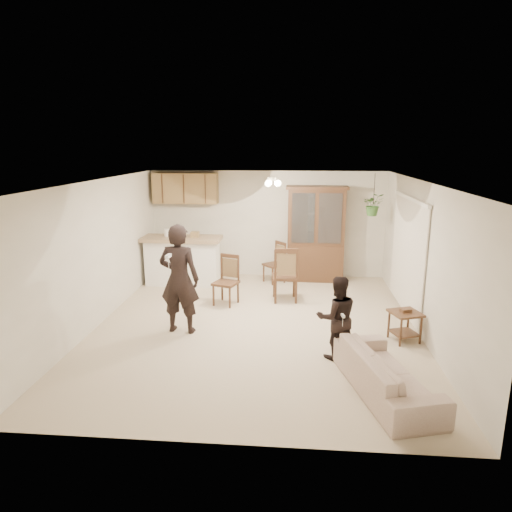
# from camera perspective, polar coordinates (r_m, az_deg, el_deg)

# --- Properties ---
(floor) EXTENTS (6.50, 6.50, 0.00)m
(floor) POSITION_cam_1_polar(r_m,az_deg,el_deg) (8.05, -0.06, -8.75)
(floor) COLOR #BFB390
(floor) RESTS_ON ground
(ceiling) EXTENTS (5.50, 6.50, 0.02)m
(ceiling) POSITION_cam_1_polar(r_m,az_deg,el_deg) (7.46, -0.06, 9.29)
(ceiling) COLOR silver
(ceiling) RESTS_ON wall_back
(wall_back) EXTENTS (5.50, 0.02, 2.50)m
(wall_back) POSITION_cam_1_polar(r_m,az_deg,el_deg) (10.83, 1.42, 4.00)
(wall_back) COLOR silver
(wall_back) RESTS_ON ground
(wall_front) EXTENTS (5.50, 0.02, 2.50)m
(wall_front) POSITION_cam_1_polar(r_m,az_deg,el_deg) (4.59, -3.62, -9.73)
(wall_front) COLOR silver
(wall_front) RESTS_ON ground
(wall_left) EXTENTS (0.02, 6.50, 2.50)m
(wall_left) POSITION_cam_1_polar(r_m,az_deg,el_deg) (8.35, -19.21, 0.31)
(wall_left) COLOR silver
(wall_left) RESTS_ON ground
(wall_right) EXTENTS (0.02, 6.50, 2.50)m
(wall_right) POSITION_cam_1_polar(r_m,az_deg,el_deg) (7.92, 20.18, -0.47)
(wall_right) COLOR silver
(wall_right) RESTS_ON ground
(breakfast_bar) EXTENTS (1.60, 0.55, 1.00)m
(breakfast_bar) POSITION_cam_1_polar(r_m,az_deg,el_deg) (10.40, -9.14, -0.81)
(breakfast_bar) COLOR white
(breakfast_bar) RESTS_ON floor
(bar_top) EXTENTS (1.75, 0.70, 0.08)m
(bar_top) POSITION_cam_1_polar(r_m,az_deg,el_deg) (10.28, -9.25, 2.16)
(bar_top) COLOR #A08260
(bar_top) RESTS_ON breakfast_bar
(upper_cabinets) EXTENTS (1.50, 0.34, 0.70)m
(upper_cabinets) POSITION_cam_1_polar(r_m,az_deg,el_deg) (10.83, -8.80, 8.38)
(upper_cabinets) COLOR olive
(upper_cabinets) RESTS_ON wall_back
(vertical_blinds) EXTENTS (0.06, 2.30, 2.10)m
(vertical_blinds) POSITION_cam_1_polar(r_m,az_deg,el_deg) (8.79, 18.36, 0.01)
(vertical_blinds) COLOR silver
(vertical_blinds) RESTS_ON wall_right
(ceiling_fixture) EXTENTS (0.36, 0.36, 0.20)m
(ceiling_fixture) POSITION_cam_1_polar(r_m,az_deg,el_deg) (8.65, 1.97, 9.22)
(ceiling_fixture) COLOR #FEF1BE
(ceiling_fixture) RESTS_ON ceiling
(hanging_plant) EXTENTS (0.43, 0.37, 0.48)m
(hanging_plant) POSITION_cam_1_polar(r_m,az_deg,el_deg) (10.03, 14.46, 6.25)
(hanging_plant) COLOR #295A24
(hanging_plant) RESTS_ON ceiling
(plant_cord) EXTENTS (0.01, 0.01, 0.65)m
(plant_cord) POSITION_cam_1_polar(r_m,az_deg,el_deg) (9.99, 14.57, 8.10)
(plant_cord) COLOR black
(plant_cord) RESTS_ON ceiling
(sofa) EXTENTS (1.19, 2.00, 0.73)m
(sofa) POSITION_cam_1_polar(r_m,az_deg,el_deg) (6.12, 16.02, -13.12)
(sofa) COLOR beige
(sofa) RESTS_ON floor
(adult) EXTENTS (0.70, 0.50, 1.80)m
(adult) POSITION_cam_1_polar(r_m,az_deg,el_deg) (7.65, -9.56, -3.01)
(adult) COLOR black
(adult) RESTS_ON floor
(child) EXTENTS (0.74, 0.62, 1.35)m
(child) POSITION_cam_1_polar(r_m,az_deg,el_deg) (6.79, 10.09, -7.21)
(child) COLOR black
(child) RESTS_ON floor
(china_hutch) EXTENTS (1.39, 0.56, 2.18)m
(china_hutch) POSITION_cam_1_polar(r_m,az_deg,el_deg) (10.56, 7.48, 2.68)
(china_hutch) COLOR #3A2015
(china_hutch) RESTS_ON floor
(side_table) EXTENTS (0.57, 0.57, 0.54)m
(side_table) POSITION_cam_1_polar(r_m,az_deg,el_deg) (7.77, 18.08, -8.30)
(side_table) COLOR #3A2015
(side_table) RESTS_ON floor
(chair_bar) EXTENTS (0.55, 0.55, 0.98)m
(chair_bar) POSITION_cam_1_polar(r_m,az_deg,el_deg) (9.04, -3.79, -4.36)
(chair_bar) COLOR #3A2015
(chair_bar) RESTS_ON floor
(chair_hutch_left) EXTENTS (0.58, 0.58, 0.93)m
(chair_hutch_left) POSITION_cam_1_polar(r_m,az_deg,el_deg) (10.46, 2.28, -1.90)
(chair_hutch_left) COLOR #3A2015
(chair_hutch_left) RESTS_ON floor
(chair_hutch_right) EXTENTS (0.55, 0.55, 1.12)m
(chair_hutch_right) POSITION_cam_1_polar(r_m,az_deg,el_deg) (9.25, 3.64, -3.66)
(chair_hutch_right) COLOR #3A2015
(chair_hutch_right) RESTS_ON floor
(controller_adult) EXTENTS (0.07, 0.16, 0.05)m
(controller_adult) POSITION_cam_1_polar(r_m,az_deg,el_deg) (7.13, -10.91, -0.01)
(controller_adult) COLOR white
(controller_adult) RESTS_ON adult
(controller_child) EXTENTS (0.05, 0.11, 0.03)m
(controller_child) POSITION_cam_1_polar(r_m,az_deg,el_deg) (6.49, 10.82, -7.33)
(controller_child) COLOR white
(controller_child) RESTS_ON child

